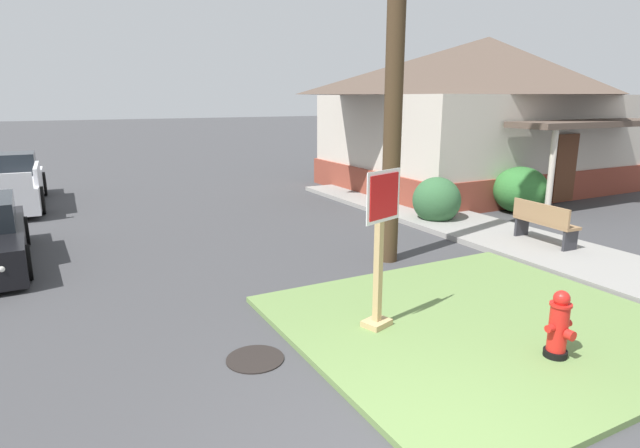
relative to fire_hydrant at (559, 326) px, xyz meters
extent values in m
cube|color=#668447|center=(-0.05, 1.17, -0.43)|extent=(5.12, 4.68, 0.08)
cube|color=gray|center=(3.71, 4.77, -0.41)|extent=(2.20, 14.41, 0.12)
cylinder|color=black|center=(0.00, 0.00, -0.35)|extent=(0.28, 0.27, 0.08)
cylinder|color=red|center=(0.00, 0.00, -0.03)|extent=(0.22, 0.22, 0.56)
cylinder|color=red|center=(0.00, 0.00, 0.27)|extent=(0.25, 0.25, 0.03)
sphere|color=red|center=(0.00, 0.00, 0.35)|extent=(0.19, 0.19, 0.19)
cube|color=red|center=(0.00, 0.00, 0.42)|extent=(0.04, 0.04, 0.04)
cylinder|color=red|center=(-0.15, 0.00, 0.00)|extent=(0.08, 0.09, 0.09)
cylinder|color=red|center=(0.15, 0.00, 0.00)|extent=(0.08, 0.09, 0.09)
cylinder|color=red|center=(0.00, -0.16, -0.05)|extent=(0.12, 0.09, 0.12)
cube|color=tan|center=(-1.41, 1.70, 0.64)|extent=(0.11, 0.11, 2.06)
cube|color=tan|center=(-1.41, 1.70, -0.35)|extent=(0.43, 0.38, 0.08)
cube|color=white|center=(-1.39, 1.66, 1.40)|extent=(0.64, 0.22, 0.66)
cube|color=red|center=(-1.39, 1.64, 1.40)|extent=(0.54, 0.19, 0.57)
cylinder|color=black|center=(-3.14, 1.74, -0.46)|extent=(0.70, 0.70, 0.02)
cylinder|color=black|center=(-5.65, 6.24, -0.16)|extent=(0.24, 0.63, 0.62)
cylinder|color=black|center=(-5.73, 8.73, -0.16)|extent=(0.24, 0.63, 0.62)
sphere|color=white|center=(-5.92, 5.52, 0.00)|extent=(0.14, 0.14, 0.14)
sphere|color=red|center=(-6.05, 9.44, 0.00)|extent=(0.12, 0.12, 0.12)
cube|color=silver|center=(-6.35, 13.55, 0.03)|extent=(2.15, 5.18, 0.68)
cube|color=black|center=(-6.34, 14.26, 0.67)|extent=(1.82, 1.37, 0.68)
cube|color=silver|center=(-5.40, 12.63, 0.59)|extent=(0.15, 2.16, 0.44)
cylinder|color=black|center=(-5.36, 15.06, -0.09)|extent=(0.28, 0.77, 0.76)
cylinder|color=black|center=(-5.43, 11.99, -0.09)|extent=(0.28, 0.77, 0.76)
cube|color=#93704C|center=(3.94, 3.37, 0.09)|extent=(0.49, 1.45, 0.06)
cube|color=#93704C|center=(3.76, 3.38, 0.31)|extent=(0.14, 1.43, 0.38)
cube|color=#2D2D33|center=(3.90, 2.74, -0.14)|extent=(0.36, 0.08, 0.41)
cube|color=#2D2D33|center=(3.98, 4.01, -0.14)|extent=(0.36, 0.08, 0.41)
cube|color=brown|center=(8.54, 9.90, -0.02)|extent=(9.80, 6.87, 0.90)
cube|color=beige|center=(8.54, 9.90, 1.57)|extent=(9.61, 6.74, 2.28)
pyramid|color=brown|center=(8.54, 9.90, 3.66)|extent=(10.29, 7.22, 1.91)
cube|color=brown|center=(8.54, 5.77, 1.91)|extent=(5.39, 1.40, 0.16)
cylinder|color=beige|center=(6.34, 5.22, 0.72)|extent=(0.16, 0.16, 2.38)
cube|color=brown|center=(8.54, 6.45, 0.58)|extent=(0.90, 0.06, 2.00)
ellipsoid|color=#317031|center=(6.25, 6.06, 0.16)|extent=(1.46, 1.46, 1.27)
ellipsoid|color=#326037|center=(3.41, 6.18, 0.11)|extent=(1.20, 1.20, 1.17)
camera|label=1|loc=(-5.08, -3.60, 2.60)|focal=28.80mm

